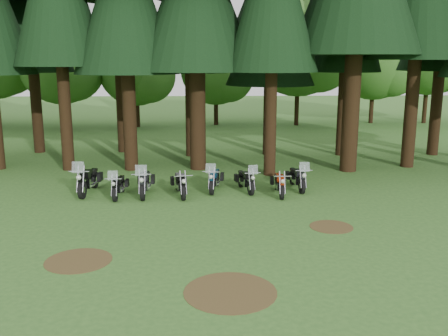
{
  "coord_description": "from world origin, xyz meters",
  "views": [
    {
      "loc": [
        0.46,
        -14.72,
        5.31
      ],
      "look_at": [
        1.19,
        5.0,
        1.0
      ],
      "focal_mm": 40.0,
      "sensor_mm": 36.0,
      "label": 1
    }
  ],
  "objects_px": {
    "motorcycle_3": "(180,184)",
    "motorcycle_5": "(246,181)",
    "motorcycle_1": "(118,186)",
    "motorcycle_6": "(279,184)",
    "motorcycle_4": "(214,180)",
    "motorcycle_2": "(145,183)",
    "motorcycle_0": "(88,181)",
    "motorcycle_7": "(297,179)"
  },
  "relations": [
    {
      "from": "motorcycle_3",
      "to": "motorcycle_7",
      "type": "xyz_separation_m",
      "value": [
        4.82,
        0.79,
        0.01
      ]
    },
    {
      "from": "motorcycle_1",
      "to": "motorcycle_7",
      "type": "distance_m",
      "value": 7.31
    },
    {
      "from": "motorcycle_3",
      "to": "motorcycle_4",
      "type": "height_order",
      "value": "motorcycle_4"
    },
    {
      "from": "motorcycle_0",
      "to": "motorcycle_4",
      "type": "distance_m",
      "value": 5.1
    },
    {
      "from": "motorcycle_1",
      "to": "motorcycle_4",
      "type": "distance_m",
      "value": 3.88
    },
    {
      "from": "motorcycle_4",
      "to": "motorcycle_5",
      "type": "xyz_separation_m",
      "value": [
        1.29,
        -0.15,
        -0.02
      ]
    },
    {
      "from": "motorcycle_1",
      "to": "motorcycle_6",
      "type": "relative_size",
      "value": 0.98
    },
    {
      "from": "motorcycle_6",
      "to": "motorcycle_7",
      "type": "distance_m",
      "value": 1.2
    },
    {
      "from": "motorcycle_6",
      "to": "motorcycle_7",
      "type": "bearing_deg",
      "value": 44.77
    },
    {
      "from": "motorcycle_2",
      "to": "motorcycle_5",
      "type": "relative_size",
      "value": 1.13
    },
    {
      "from": "motorcycle_6",
      "to": "motorcycle_3",
      "type": "bearing_deg",
      "value": -179.42
    },
    {
      "from": "motorcycle_0",
      "to": "motorcycle_2",
      "type": "height_order",
      "value": "motorcycle_0"
    },
    {
      "from": "motorcycle_3",
      "to": "motorcycle_7",
      "type": "relative_size",
      "value": 0.98
    },
    {
      "from": "motorcycle_4",
      "to": "motorcycle_5",
      "type": "bearing_deg",
      "value": 2.33
    },
    {
      "from": "motorcycle_1",
      "to": "motorcycle_4",
      "type": "xyz_separation_m",
      "value": [
        3.79,
        0.86,
        0.02
      ]
    },
    {
      "from": "motorcycle_1",
      "to": "motorcycle_6",
      "type": "height_order",
      "value": "motorcycle_1"
    },
    {
      "from": "motorcycle_2",
      "to": "motorcycle_6",
      "type": "relative_size",
      "value": 1.13
    },
    {
      "from": "motorcycle_1",
      "to": "motorcycle_6",
      "type": "bearing_deg",
      "value": 2.57
    },
    {
      "from": "motorcycle_2",
      "to": "motorcycle_7",
      "type": "xyz_separation_m",
      "value": [
        6.25,
        0.71,
        -0.04
      ]
    },
    {
      "from": "motorcycle_0",
      "to": "motorcycle_3",
      "type": "distance_m",
      "value": 3.76
    },
    {
      "from": "motorcycle_7",
      "to": "motorcycle_2",
      "type": "bearing_deg",
      "value": -178.33
    },
    {
      "from": "motorcycle_2",
      "to": "motorcycle_3",
      "type": "height_order",
      "value": "motorcycle_2"
    },
    {
      "from": "motorcycle_3",
      "to": "motorcycle_5",
      "type": "xyz_separation_m",
      "value": [
        2.66,
        0.56,
        -0.01
      ]
    },
    {
      "from": "motorcycle_4",
      "to": "motorcycle_5",
      "type": "height_order",
      "value": "motorcycle_4"
    },
    {
      "from": "motorcycle_0",
      "to": "motorcycle_5",
      "type": "relative_size",
      "value": 1.2
    },
    {
      "from": "motorcycle_0",
      "to": "motorcycle_1",
      "type": "height_order",
      "value": "motorcycle_0"
    },
    {
      "from": "motorcycle_2",
      "to": "motorcycle_7",
      "type": "distance_m",
      "value": 6.29
    },
    {
      "from": "motorcycle_5",
      "to": "motorcycle_6",
      "type": "distance_m",
      "value": 1.43
    },
    {
      "from": "motorcycle_1",
      "to": "motorcycle_2",
      "type": "relative_size",
      "value": 0.87
    },
    {
      "from": "motorcycle_3",
      "to": "motorcycle_7",
      "type": "bearing_deg",
      "value": -1.17
    },
    {
      "from": "motorcycle_0",
      "to": "motorcycle_1",
      "type": "relative_size",
      "value": 1.22
    },
    {
      "from": "motorcycle_0",
      "to": "motorcycle_2",
      "type": "bearing_deg",
      "value": -4.98
    },
    {
      "from": "motorcycle_3",
      "to": "motorcycle_4",
      "type": "bearing_deg",
      "value": 17.26
    },
    {
      "from": "motorcycle_4",
      "to": "motorcycle_6",
      "type": "relative_size",
      "value": 1.04
    },
    {
      "from": "motorcycle_2",
      "to": "motorcycle_3",
      "type": "xyz_separation_m",
      "value": [
        1.42,
        -0.08,
        -0.05
      ]
    },
    {
      "from": "motorcycle_0",
      "to": "motorcycle_6",
      "type": "bearing_deg",
      "value": 0.41
    },
    {
      "from": "motorcycle_2",
      "to": "motorcycle_3",
      "type": "distance_m",
      "value": 1.42
    },
    {
      "from": "motorcycle_1",
      "to": "motorcycle_3",
      "type": "relative_size",
      "value": 0.95
    },
    {
      "from": "motorcycle_6",
      "to": "motorcycle_5",
      "type": "bearing_deg",
      "value": 156.31
    },
    {
      "from": "motorcycle_0",
      "to": "motorcycle_6",
      "type": "height_order",
      "value": "motorcycle_0"
    },
    {
      "from": "motorcycle_2",
      "to": "motorcycle_4",
      "type": "distance_m",
      "value": 2.86
    },
    {
      "from": "motorcycle_6",
      "to": "motorcycle_7",
      "type": "relative_size",
      "value": 0.95
    }
  ]
}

